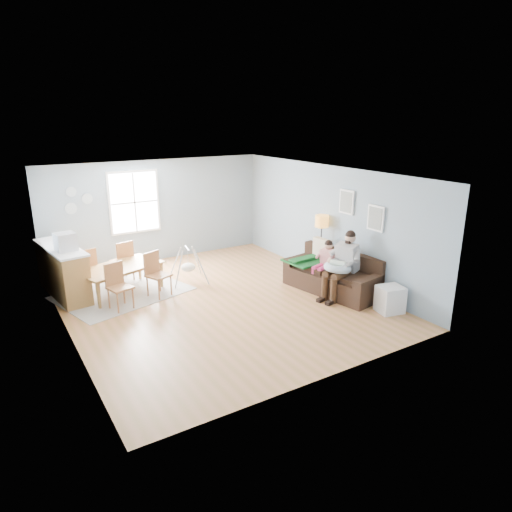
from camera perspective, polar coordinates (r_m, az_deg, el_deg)
room at (r=9.16m, az=-5.15°, el=8.44°), size 8.40×9.40×3.90m
window at (r=12.26m, az=-14.98°, el=6.51°), size 1.32×0.08×1.62m
pictures at (r=10.14m, az=12.95°, el=5.65°), size 0.05×1.34×0.74m
wall_plates at (r=11.91m, az=-21.53°, el=6.48°), size 0.67×0.02×0.66m
sofa at (r=10.40m, az=9.74°, el=-2.66°), size 1.30×2.32×0.89m
green_throw at (r=10.71m, az=6.49°, el=-0.53°), size 1.06×0.88×0.04m
beige_pillow at (r=10.77m, az=8.27°, el=0.82°), size 0.16×0.52×0.51m
father at (r=9.97m, az=10.78°, el=-0.82°), size 1.08×0.62×1.45m
nursing_pillow at (r=9.87m, az=10.15°, el=-1.45°), size 0.69×0.68×0.24m
infant at (r=9.86m, az=9.97°, el=-0.90°), size 0.29×0.40×0.15m
toddler at (r=10.33m, az=8.67°, el=-0.14°), size 0.62×0.41×0.92m
floor_lamp at (r=10.92m, az=8.21°, el=3.67°), size 0.31×0.31×1.55m
storage_cube at (r=9.58m, az=16.37°, el=-5.21°), size 0.56×0.52×0.54m
rug at (r=10.64m, az=-16.31°, el=-4.45°), size 3.07×2.62×0.01m
dining_table at (r=10.53m, az=-16.45°, el=-2.90°), size 2.01×1.51×0.63m
chair_sw at (r=9.70m, az=-16.93°, el=-3.23°), size 0.53×0.53×0.95m
chair_se at (r=10.16m, az=-12.44°, el=-1.84°), size 0.58×0.58×0.98m
chair_nw at (r=10.78m, az=-20.49°, el=-1.33°), size 0.56×0.56×1.01m
chair_ne at (r=11.20m, az=-16.23°, el=-0.29°), size 0.54×0.54×0.99m
counter at (r=10.76m, az=-22.99°, el=-1.72°), size 0.85×2.06×1.12m
monitor at (r=10.21m, az=-22.75°, el=1.67°), size 0.44×0.42×0.37m
baby_swing at (r=10.90m, az=-8.47°, el=-1.32°), size 0.97×0.98×0.84m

